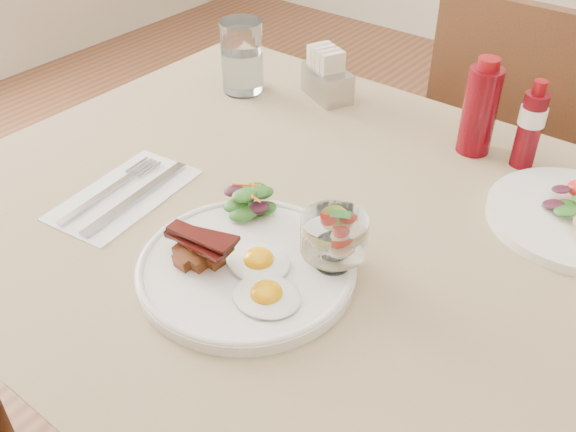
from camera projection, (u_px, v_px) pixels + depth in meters
name	position (u px, v px, depth m)	size (l,w,h in m)	color
table	(374.00, 296.00, 0.92)	(1.33, 0.88, 0.75)	brown
chair_far	(528.00, 176.00, 1.42)	(0.42, 0.42, 0.93)	brown
main_plate	(247.00, 269.00, 0.82)	(0.28, 0.28, 0.02)	white
fried_eggs	(262.00, 277.00, 0.78)	(0.14, 0.12, 0.02)	white
bacon_potato_pile	(198.00, 248.00, 0.80)	(0.11, 0.06, 0.05)	maroon
side_salad	(249.00, 202.00, 0.89)	(0.08, 0.07, 0.04)	#225216
fruit_cup	(334.00, 235.00, 0.79)	(0.08, 0.08, 0.08)	white
ketchup_bottle	(480.00, 109.00, 1.02)	(0.07, 0.07, 0.16)	#60050E
hot_sauce_bottle	(530.00, 126.00, 0.99)	(0.05, 0.05, 0.15)	#60050E
sugar_caddy	(327.00, 77.00, 1.20)	(0.12, 0.10, 0.09)	#ADADB1
water_glass	(242.00, 61.00, 1.21)	(0.08, 0.08, 0.14)	white
napkin_cutlery	(125.00, 195.00, 0.96)	(0.15, 0.24, 0.01)	white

